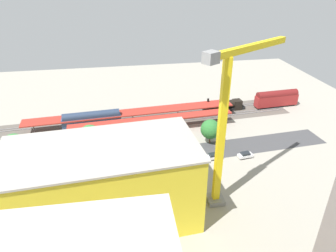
{
  "coord_description": "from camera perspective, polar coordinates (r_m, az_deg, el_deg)",
  "views": [
    {
      "loc": [
        5.87,
        73.01,
        46.34
      ],
      "look_at": [
        -6.83,
        0.16,
        7.86
      ],
      "focal_mm": 32.67,
      "sensor_mm": 36.0,
      "label": 1
    }
  ],
  "objects": [
    {
      "name": "street_tree_2",
      "position": [
        89.56,
        7.93,
        -0.59
      ],
      "size": [
        5.79,
        5.79,
        7.47
      ],
      "color": "brown",
      "rests_on": "ground"
    },
    {
      "name": "street_tree_5",
      "position": [
        87.16,
        -18.33,
        -2.95
      ],
      "size": [
        4.72,
        4.72,
        6.61
      ],
      "color": "brown",
      "rests_on": "ground"
    },
    {
      "name": "construction_roof_slab",
      "position": [
        57.52,
        -12.64,
        -4.16
      ],
      "size": [
        37.82,
        20.63,
        0.4
      ],
      "primitive_type": "cube",
      "rotation": [
        0.0,
        0.0,
        0.07
      ],
      "color": "#ADA89E",
      "rests_on": "construction_building"
    },
    {
      "name": "track_rails",
      "position": [
        104.33,
        -5.64,
        1.09
      ],
      "size": [
        107.61,
        15.55,
        0.12
      ],
      "color": "#9E9EA8",
      "rests_on": "ground"
    },
    {
      "name": "locomotive",
      "position": [
        112.73,
        10.47,
        3.77
      ],
      "size": [
        15.93,
        3.92,
        5.2
      ],
      "color": "black",
      "rests_on": "ground"
    },
    {
      "name": "street_tree_1",
      "position": [
        84.54,
        -14.34,
        -1.84
      ],
      "size": [
        6.17,
        6.17,
        9.23
      ],
      "color": "brown",
      "rests_on": "ground"
    },
    {
      "name": "parked_car_3",
      "position": [
        80.6,
        -1.73,
        -7.0
      ],
      "size": [
        4.19,
        1.95,
        1.6
      ],
      "color": "black",
      "rests_on": "ground"
    },
    {
      "name": "construction_building",
      "position": [
        62.31,
        -11.84,
        -10.83
      ],
      "size": [
        37.18,
        19.99,
        16.59
      ],
      "primitive_type": "cube",
      "rotation": [
        0.0,
        0.0,
        0.07
      ],
      "color": "yellow",
      "rests_on": "ground"
    },
    {
      "name": "parked_car_2",
      "position": [
        81.93,
        3.92,
        -6.36
      ],
      "size": [
        4.82,
        2.18,
        1.76
      ],
      "color": "black",
      "rests_on": "ground"
    },
    {
      "name": "box_truck_2",
      "position": [
        79.96,
        -20.77,
        -8.5
      ],
      "size": [
        9.0,
        2.84,
        3.57
      ],
      "color": "black",
      "rests_on": "ground"
    },
    {
      "name": "traffic_light",
      "position": [
        77.45,
        -11.96,
        -6.17
      ],
      "size": [
        0.5,
        0.36,
        6.29
      ],
      "color": "#333333",
      "rests_on": "ground"
    },
    {
      "name": "parked_car_4",
      "position": [
        80.41,
        -8.09,
        -7.41
      ],
      "size": [
        4.53,
        2.14,
        1.56
      ],
      "color": "black",
      "rests_on": "ground"
    },
    {
      "name": "ground_plane",
      "position": [
        86.67,
        -4.49,
        -4.92
      ],
      "size": [
        172.6,
        172.6,
        0.0
      ],
      "primitive_type": "plane",
      "color": "#9E998C",
      "rests_on": "ground"
    },
    {
      "name": "box_truck_0",
      "position": [
        78.98,
        -4.33,
        -7.09
      ],
      "size": [
        8.55,
        2.54,
        3.26
      ],
      "color": "black",
      "rests_on": "ground"
    },
    {
      "name": "platform_canopy_near",
      "position": [
        95.37,
        -2.86,
        1.29
      ],
      "size": [
        51.81,
        7.74,
        4.52
      ],
      "color": "#A82D23",
      "rests_on": "ground"
    },
    {
      "name": "street_tree_4",
      "position": [
        90.46,
        -26.77,
        -3.09
      ],
      "size": [
        5.87,
        5.87,
        7.73
      ],
      "color": "brown",
      "rests_on": "ground"
    },
    {
      "name": "passenger_coach",
      "position": [
        120.39,
        19.59,
        4.91
      ],
      "size": [
        16.57,
        4.24,
        6.29
      ],
      "color": "black",
      "rests_on": "ground"
    },
    {
      "name": "parked_car_0",
      "position": [
        86.43,
        14.22,
        -5.33
      ],
      "size": [
        4.28,
        2.27,
        1.6
      ],
      "color": "black",
      "rests_on": "ground"
    },
    {
      "name": "street_tree_0",
      "position": [
        84.74,
        -8.26,
        -1.46
      ],
      "size": [
        6.16,
        6.16,
        8.82
      ],
      "color": "brown",
      "rests_on": "ground"
    },
    {
      "name": "box_truck_1",
      "position": [
        76.84,
        -8.31,
        -8.29
      ],
      "size": [
        10.01,
        2.4,
        3.66
      ],
      "color": "black",
      "rests_on": "ground"
    },
    {
      "name": "platform_canopy_far",
      "position": [
        101.44,
        -6.63,
        2.55
      ],
      "size": [
        69.2,
        10.38,
        4.08
      ],
      "color": "#A82D23",
      "rests_on": "ground"
    },
    {
      "name": "freight_coach_far",
      "position": [
        100.43,
        -14.03,
        1.15
      ],
      "size": [
        18.56,
        4.12,
        5.99
      ],
      "color": "black",
      "rests_on": "ground"
    },
    {
      "name": "tower_crane",
      "position": [
        60.79,
        10.94,
        1.07
      ],
      "size": [
        20.65,
        13.21,
        34.2
      ],
      "color": "gray",
      "rests_on": "ground"
    },
    {
      "name": "street_asphalt",
      "position": [
        83.66,
        -4.23,
        -6.23
      ],
      "size": [
        108.24,
        16.68,
        0.01
      ],
      "primitive_type": "cube",
      "rotation": [
        0.0,
        0.0,
        0.07
      ],
      "color": "#424244",
      "rests_on": "ground"
    },
    {
      "name": "street_tree_3",
      "position": [
        87.02,
        1.49,
        -0.52
      ],
      "size": [
        5.37,
        5.37,
        8.2
      ],
      "color": "brown",
      "rests_on": "ground"
    },
    {
      "name": "parked_car_1",
      "position": [
        84.21,
        8.54,
        -5.65
      ],
      "size": [
        4.85,
        2.34,
        1.64
      ],
      "color": "black",
      "rests_on": "ground"
    },
    {
      "name": "rail_bed",
      "position": [
        104.41,
        -5.64,
        1.0
      ],
      "size": [
        108.62,
        21.96,
        0.01
      ],
      "primitive_type": "cube",
      "rotation": [
        0.0,
        0.0,
        0.07
      ],
      "color": "#5B544C",
      "rests_on": "ground"
    }
  ]
}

